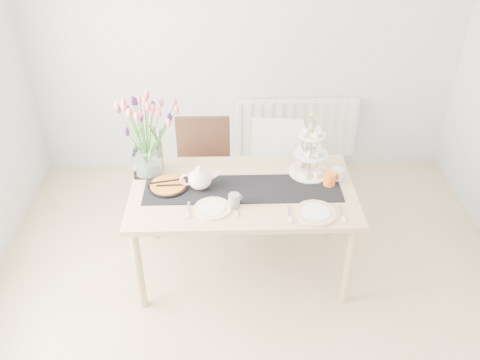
{
  "coord_description": "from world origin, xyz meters",
  "views": [
    {
      "loc": [
        -0.16,
        -2.21,
        2.84
      ],
      "look_at": [
        -0.08,
        0.69,
        0.87
      ],
      "focal_mm": 38.0,
      "sensor_mm": 36.0,
      "label": 1
    }
  ],
  "objects_px": {
    "chair_white": "(276,164)",
    "mug_grey": "(234,200)",
    "radiator": "(295,128)",
    "plate_right": "(315,213)",
    "dining_table": "(243,198)",
    "tart_tin": "(168,186)",
    "cake_stand": "(310,159)",
    "chair_brown": "(204,164)",
    "teapot": "(200,179)",
    "tulip_vase": "(144,125)",
    "cream_jug": "(337,174)",
    "plate_left": "(213,208)",
    "mug_orange": "(330,179)"
  },
  "relations": [
    {
      "from": "dining_table",
      "to": "chair_brown",
      "type": "distance_m",
      "value": 0.76
    },
    {
      "from": "cream_jug",
      "to": "cake_stand",
      "type": "bearing_deg",
      "value": 150.16
    },
    {
      "from": "teapot",
      "to": "tart_tin",
      "type": "distance_m",
      "value": 0.24
    },
    {
      "from": "plate_right",
      "to": "plate_left",
      "type": "bearing_deg",
      "value": 174.16
    },
    {
      "from": "cake_stand",
      "to": "chair_brown",
      "type": "bearing_deg",
      "value": 148.89
    },
    {
      "from": "chair_white",
      "to": "plate_right",
      "type": "relative_size",
      "value": 3.12
    },
    {
      "from": "radiator",
      "to": "chair_white",
      "type": "xyz_separation_m",
      "value": [
        -0.26,
        -0.74,
        0.06
      ]
    },
    {
      "from": "mug_orange",
      "to": "cream_jug",
      "type": "bearing_deg",
      "value": 23.98
    },
    {
      "from": "tulip_vase",
      "to": "cream_jug",
      "type": "xyz_separation_m",
      "value": [
        1.38,
        -0.13,
        -0.36
      ]
    },
    {
      "from": "cream_jug",
      "to": "plate_right",
      "type": "xyz_separation_m",
      "value": [
        -0.22,
        -0.4,
        -0.04
      ]
    },
    {
      "from": "chair_white",
      "to": "cake_stand",
      "type": "bearing_deg",
      "value": -64.3
    },
    {
      "from": "chair_brown",
      "to": "plate_right",
      "type": "relative_size",
      "value": 3.26
    },
    {
      "from": "radiator",
      "to": "tart_tin",
      "type": "bearing_deg",
      "value": -127.65
    },
    {
      "from": "cake_stand",
      "to": "plate_right",
      "type": "distance_m",
      "value": 0.5
    },
    {
      "from": "cake_stand",
      "to": "radiator",
      "type": "bearing_deg",
      "value": 87.15
    },
    {
      "from": "dining_table",
      "to": "tart_tin",
      "type": "xyz_separation_m",
      "value": [
        -0.53,
        0.03,
        0.09
      ]
    },
    {
      "from": "dining_table",
      "to": "mug_grey",
      "type": "xyz_separation_m",
      "value": [
        -0.06,
        -0.19,
        0.12
      ]
    },
    {
      "from": "chair_brown",
      "to": "tulip_vase",
      "type": "relative_size",
      "value": 1.27
    },
    {
      "from": "chair_brown",
      "to": "mug_orange",
      "type": "bearing_deg",
      "value": -34.62
    },
    {
      "from": "tulip_vase",
      "to": "tart_tin",
      "type": "xyz_separation_m",
      "value": [
        0.16,
        -0.21,
        -0.38
      ]
    },
    {
      "from": "teapot",
      "to": "cake_stand",
      "type": "bearing_deg",
      "value": 8.56
    },
    {
      "from": "cream_jug",
      "to": "mug_grey",
      "type": "height_order",
      "value": "mug_grey"
    },
    {
      "from": "plate_left",
      "to": "teapot",
      "type": "bearing_deg",
      "value": 110.81
    },
    {
      "from": "cake_stand",
      "to": "tulip_vase",
      "type": "bearing_deg",
      "value": 177.77
    },
    {
      "from": "radiator",
      "to": "plate_right",
      "type": "bearing_deg",
      "value": -92.9
    },
    {
      "from": "tart_tin",
      "to": "dining_table",
      "type": "bearing_deg",
      "value": -3.52
    },
    {
      "from": "mug_grey",
      "to": "plate_left",
      "type": "height_order",
      "value": "mug_grey"
    },
    {
      "from": "dining_table",
      "to": "tart_tin",
      "type": "height_order",
      "value": "tart_tin"
    },
    {
      "from": "chair_white",
      "to": "dining_table",
      "type": "bearing_deg",
      "value": -108.43
    },
    {
      "from": "radiator",
      "to": "tulip_vase",
      "type": "xyz_separation_m",
      "value": [
        -1.25,
        -1.21,
        0.7
      ]
    },
    {
      "from": "plate_left",
      "to": "chair_brown",
      "type": "bearing_deg",
      "value": 96.21
    },
    {
      "from": "cake_stand",
      "to": "mug_grey",
      "type": "height_order",
      "value": "cake_stand"
    },
    {
      "from": "chair_brown",
      "to": "plate_left",
      "type": "bearing_deg",
      "value": -83.68
    },
    {
      "from": "mug_orange",
      "to": "chair_brown",
      "type": "bearing_deg",
      "value": 122.21
    },
    {
      "from": "chair_white",
      "to": "chair_brown",
      "type": "bearing_deg",
      "value": -172.57
    },
    {
      "from": "cake_stand",
      "to": "mug_orange",
      "type": "bearing_deg",
      "value": -52.16
    },
    {
      "from": "mug_grey",
      "to": "plate_left",
      "type": "distance_m",
      "value": 0.15
    },
    {
      "from": "chair_white",
      "to": "mug_grey",
      "type": "bearing_deg",
      "value": -107.43
    },
    {
      "from": "radiator",
      "to": "teapot",
      "type": "bearing_deg",
      "value": -121.09
    },
    {
      "from": "cake_stand",
      "to": "teapot",
      "type": "xyz_separation_m",
      "value": [
        -0.8,
        -0.18,
        -0.05
      ]
    },
    {
      "from": "radiator",
      "to": "chair_brown",
      "type": "bearing_deg",
      "value": -138.59
    },
    {
      "from": "chair_brown",
      "to": "mug_orange",
      "type": "height_order",
      "value": "chair_brown"
    },
    {
      "from": "chair_brown",
      "to": "tart_tin",
      "type": "xyz_separation_m",
      "value": [
        -0.22,
        -0.65,
        0.23
      ]
    },
    {
      "from": "chair_brown",
      "to": "tart_tin",
      "type": "bearing_deg",
      "value": -108.78
    },
    {
      "from": "chair_brown",
      "to": "radiator",
      "type": "bearing_deg",
      "value": 41.51
    },
    {
      "from": "teapot",
      "to": "mug_orange",
      "type": "bearing_deg",
      "value": -2.65
    },
    {
      "from": "teapot",
      "to": "mug_grey",
      "type": "distance_m",
      "value": 0.32
    },
    {
      "from": "chair_white",
      "to": "cream_jug",
      "type": "bearing_deg",
      "value": -52.18
    },
    {
      "from": "mug_orange",
      "to": "plate_right",
      "type": "height_order",
      "value": "mug_orange"
    },
    {
      "from": "plate_left",
      "to": "chair_white",
      "type": "bearing_deg",
      "value": 60.93
    }
  ]
}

